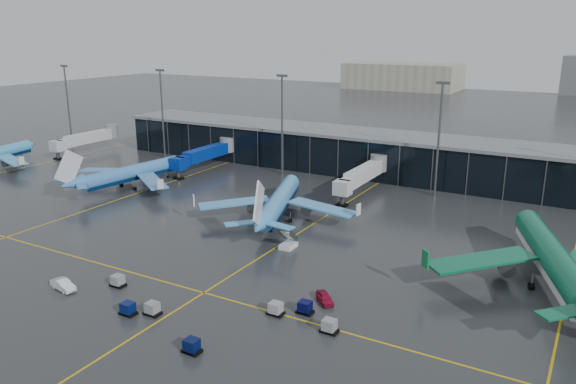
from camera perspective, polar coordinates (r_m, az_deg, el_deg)
The scene contains 12 objects.
ground at distance 98.65m, azimuth -7.77°, elevation -5.48°, with size 600.00×600.00×0.00m, color #282B2D.
terminal_pier at distance 148.94m, azimuth 6.76°, elevation 4.13°, with size 142.00×17.00×10.70m.
jet_bridges at distance 150.59m, azimuth -8.55°, elevation 3.86°, with size 94.00×27.50×7.20m.
flood_masts at distance 134.61m, azimuth 6.81°, elevation 6.49°, with size 203.00×0.50×25.50m.
taxi_lines at distance 101.72m, azimuth 0.38°, elevation -4.64°, with size 220.00×120.00×0.02m.
airliner_arkefly at distance 137.89m, azimuth -15.53°, elevation 2.75°, with size 31.89×36.32×11.16m, color #3D80CB, non-canonical shape.
airliner_klm_near at distance 110.03m, azimuth -0.92°, elevation 0.16°, with size 33.24×37.86×11.63m, color #449AE0, non-canonical shape.
airliner_aer_lingus at distance 89.82m, azimuth 25.49°, elevation -4.56°, with size 38.58×43.94×13.50m, color #0B6342, non-canonical shape.
baggage_carts at distance 75.38m, azimuth -7.71°, elevation -11.96°, with size 34.75×16.33×1.70m.
mobile_airstair at distance 96.75m, azimuth 0.02°, elevation -5.27°, with size 2.28×3.25×3.45m.
service_van_red at distance 78.60m, azimuth 3.75°, elevation -10.65°, with size 1.64×4.09×1.39m, color maroon.
service_van_white at distance 88.08m, azimuth -21.88°, elevation -8.74°, with size 1.63×4.69×1.54m, color silver.
Camera 1 is at (56.58, -72.33, 36.04)m, focal length 35.00 mm.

